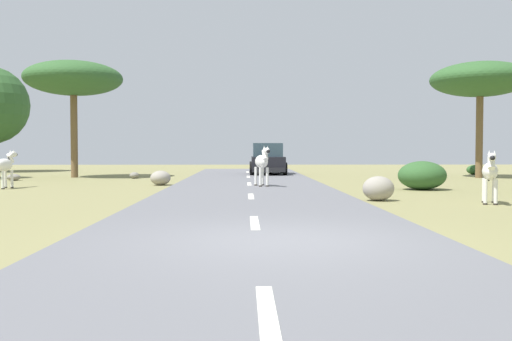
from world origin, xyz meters
The scene contains 15 objects.
ground_plane centered at (0.00, 0.00, 0.00)m, with size 90.00×90.00×0.00m, color olive.
road centered at (-0.38, 0.00, 0.03)m, with size 6.00×64.00×0.05m, color slate.
lane_markings centered at (-0.38, -1.00, 0.05)m, with size 0.16×56.00×0.01m.
zebra_0 centered at (0.10, 12.65, 0.95)m, with size 0.65×1.59×1.52m.
zebra_1 centered at (-9.36, 12.30, 0.85)m, with size 0.49×1.51×1.42m.
zebra_2 centered at (5.88, 6.05, 0.84)m, with size 0.75×1.43×1.41m.
car_0 centered at (0.74, 23.39, 0.85)m, with size 2.03×4.35×1.74m.
tree_0 centered at (-9.28, 20.52, 5.03)m, with size 4.94×4.94×5.93m.
tree_1 centered at (11.30, 19.72, 4.92)m, with size 4.92×4.92×5.82m.
bush_0 centered at (5.76, 11.34, 0.51)m, with size 1.70×1.53×1.02m, color #2D5628.
bush_1 centered at (12.59, 23.36, 0.28)m, with size 0.92×0.83×0.55m, color #2D5628.
rock_1 centered at (3.17, 7.04, 0.35)m, with size 0.88×0.76×0.69m, color gray.
rock_2 centered at (-6.00, 19.38, 0.16)m, with size 0.46×0.48×0.32m, color gray.
rock_3 centered at (-3.94, 14.09, 0.29)m, with size 0.81×0.87×0.59m, color gray.
rock_4 centered at (-11.21, 17.61, 0.16)m, with size 0.62×0.48×0.31m, color gray.
Camera 1 is at (-0.57, -8.63, 1.43)m, focal length 39.72 mm.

